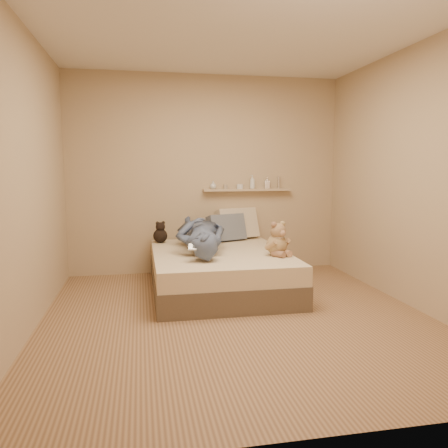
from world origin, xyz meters
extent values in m
plane|color=#98734F|center=(0.00, 0.00, 0.00)|extent=(3.80, 3.80, 0.00)
plane|color=silver|center=(0.00, 0.00, 2.60)|extent=(3.80, 3.80, 0.00)
plane|color=tan|center=(0.00, 1.90, 1.30)|extent=(3.60, 0.00, 3.60)
plane|color=tan|center=(0.00, -1.90, 1.30)|extent=(3.60, 0.00, 3.60)
plane|color=tan|center=(-1.80, 0.00, 1.30)|extent=(0.00, 3.80, 3.80)
plane|color=tan|center=(1.80, 0.00, 1.30)|extent=(0.00, 3.80, 3.80)
cube|color=brown|center=(0.00, 0.93, 0.12)|extent=(1.50, 1.90, 0.25)
cube|color=beige|center=(0.00, 0.93, 0.35)|extent=(1.48, 1.88, 0.20)
cube|color=#B9BBC1|center=(-0.32, 0.39, 0.61)|extent=(0.19, 0.11, 0.06)
cube|color=black|center=(-0.32, 0.39, 0.62)|extent=(0.10, 0.06, 0.03)
sphere|color=tan|center=(0.57, 0.60, 0.56)|extent=(0.23, 0.23, 0.23)
sphere|color=#9F7D57|center=(0.58, 0.58, 0.72)|extent=(0.17, 0.17, 0.17)
sphere|color=#90664F|center=(0.53, 0.56, 0.79)|extent=(0.06, 0.06, 0.06)
sphere|color=tan|center=(0.64, 0.60, 0.79)|extent=(0.06, 0.06, 0.06)
sphere|color=#9F7558|center=(0.61, 0.51, 0.70)|extent=(0.07, 0.07, 0.07)
cylinder|color=#A68258|center=(0.49, 0.53, 0.58)|extent=(0.14, 0.15, 0.13)
cylinder|color=#8E6C4C|center=(0.68, 0.61, 0.58)|extent=(0.07, 0.15, 0.13)
cylinder|color=#8E644C|center=(0.56, 0.49, 0.48)|extent=(0.14, 0.16, 0.07)
cylinder|color=#A67658|center=(0.66, 0.53, 0.48)|extent=(0.09, 0.16, 0.07)
cylinder|color=beige|center=(0.58, 0.58, 0.65)|extent=(0.15, 0.15, 0.02)
sphere|color=black|center=(-0.63, 1.64, 0.54)|extent=(0.18, 0.18, 0.18)
sphere|color=black|center=(-0.63, 1.63, 0.65)|extent=(0.12, 0.12, 0.12)
sphere|color=black|center=(-0.67, 1.62, 0.70)|extent=(0.04, 0.04, 0.04)
sphere|color=black|center=(-0.59, 1.65, 0.70)|extent=(0.04, 0.04, 0.04)
cube|color=#C4B39B|center=(0.39, 1.76, 0.65)|extent=(0.61, 0.43, 0.43)
cube|color=slate|center=(0.22, 1.62, 0.62)|extent=(0.55, 0.39, 0.37)
imported|color=#475370|center=(-0.19, 1.10, 0.64)|extent=(0.72, 1.63, 0.38)
cube|color=tan|center=(0.55, 1.84, 1.10)|extent=(1.20, 0.12, 0.03)
imported|color=silver|center=(0.08, 1.84, 1.17)|extent=(0.12, 0.12, 0.11)
cylinder|color=#ABA293|center=(0.25, 1.84, 1.14)|extent=(0.06, 0.06, 0.06)
cylinder|color=silver|center=(0.45, 1.84, 1.15)|extent=(0.09, 0.09, 0.06)
imported|color=white|center=(0.62, 1.84, 1.21)|extent=(0.09, 0.09, 0.18)
imported|color=white|center=(0.82, 1.84, 1.19)|extent=(0.08, 0.08, 0.16)
cylinder|color=silver|center=(0.99, 1.84, 1.20)|extent=(0.04, 0.04, 0.17)
camera|label=1|loc=(-0.87, -3.87, 1.39)|focal=35.00mm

